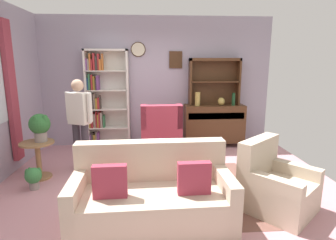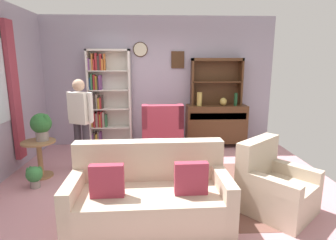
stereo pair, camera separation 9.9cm
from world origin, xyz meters
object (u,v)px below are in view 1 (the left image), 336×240
at_px(armchair_floral, 275,187).
at_px(book_stack, 179,161).
at_px(bookshelf, 104,99).
at_px(vase_round, 221,101).
at_px(vase_tall, 197,99).
at_px(sideboard_hutch, 214,75).
at_px(wingback_chair, 161,137).
at_px(sideboard, 214,123).
at_px(potted_plant_large, 40,125).
at_px(potted_plant_small, 33,177).
at_px(couch_floral, 152,197).
at_px(plant_stand, 38,156).
at_px(coffee_table, 169,168).
at_px(person_reading, 80,118).
at_px(bottle_wine, 233,99).

xyz_separation_m(armchair_floral, book_stack, (-1.16, 0.56, 0.17)).
height_order(bookshelf, vase_round, bookshelf).
relative_size(bookshelf, vase_tall, 7.26).
xyz_separation_m(sideboard_hutch, wingback_chair, (-1.20, -0.70, -1.18)).
xyz_separation_m(sideboard, potted_plant_large, (-3.13, -1.51, 0.35)).
bearing_deg(vase_round, sideboard_hutch, 126.48).
xyz_separation_m(sideboard_hutch, armchair_floral, (0.15, -2.84, -1.27)).
distance_m(wingback_chair, potted_plant_small, 2.37).
xyz_separation_m(bookshelf, armchair_floral, (2.53, -2.81, -0.76)).
height_order(couch_floral, armchair_floral, couch_floral).
xyz_separation_m(bookshelf, plant_stand, (-0.81, -1.62, -0.68)).
height_order(vase_tall, plant_stand, vase_tall).
bearing_deg(potted_plant_small, vase_round, 29.96).
height_order(wingback_chair, coffee_table, wingback_chair).
bearing_deg(armchair_floral, bookshelf, 132.03).
bearing_deg(book_stack, potted_plant_large, 162.75).
relative_size(vase_round, coffee_table, 0.21).
relative_size(plant_stand, book_stack, 2.99).
relative_size(sideboard_hutch, wingback_chair, 1.05).
relative_size(plant_stand, potted_plant_large, 1.35).
bearing_deg(person_reading, potted_plant_small, -127.20).
height_order(armchair_floral, book_stack, armchair_floral).
bearing_deg(book_stack, potted_plant_small, 173.86).
relative_size(vase_tall, wingback_chair, 0.28).
xyz_separation_m(vase_round, plant_stand, (-3.33, -1.47, -0.63)).
xyz_separation_m(sideboard, person_reading, (-2.59, -1.23, 0.40)).
bearing_deg(vase_tall, bottle_wine, -0.66).
relative_size(armchair_floral, potted_plant_small, 3.33).
relative_size(bookshelf, person_reading, 1.35).
height_order(plant_stand, potted_plant_small, plant_stand).
distance_m(sideboard, potted_plant_large, 3.50).
height_order(sideboard_hutch, person_reading, sideboard_hutch).
distance_m(bottle_wine, potted_plant_small, 4.07).
bearing_deg(potted_plant_small, armchair_floral, -13.44).
bearing_deg(sideboard_hutch, potted_plant_small, -146.71).
relative_size(armchair_floral, potted_plant_large, 2.43).
bearing_deg(vase_round, potted_plant_large, -156.06).
xyz_separation_m(armchair_floral, coffee_table, (-1.30, 0.58, 0.06)).
relative_size(person_reading, coffee_table, 1.95).
height_order(vase_round, plant_stand, vase_round).
relative_size(wingback_chair, potted_plant_large, 2.36).
xyz_separation_m(vase_tall, person_reading, (-2.20, -1.15, -0.16)).
distance_m(potted_plant_large, potted_plant_small, 0.80).
height_order(bottle_wine, potted_plant_large, bottle_wine).
height_order(couch_floral, book_stack, couch_floral).
distance_m(sideboard, vase_round, 0.52).
bearing_deg(sideboard_hutch, vase_tall, -154.11).
bearing_deg(book_stack, sideboard_hutch, 66.00).
bearing_deg(potted_plant_small, bottle_wine, 27.80).
height_order(sideboard, sideboard_hutch, sideboard_hutch).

